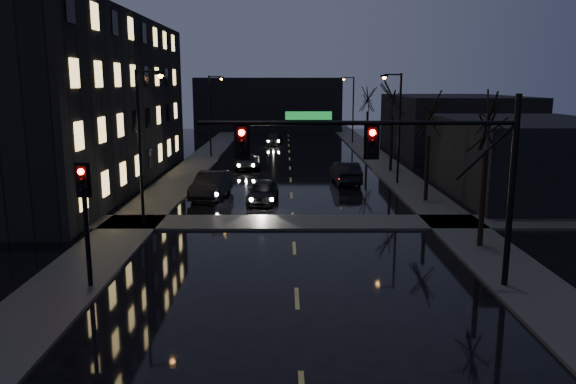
{
  "coord_description": "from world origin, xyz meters",
  "views": [
    {
      "loc": [
        -0.4,
        -10.41,
        7.39
      ],
      "look_at": [
        -0.3,
        10.9,
        3.2
      ],
      "focal_mm": 35.0,
      "sensor_mm": 36.0,
      "label": 1
    }
  ],
  "objects_px": {
    "oncoming_car_b": "(211,185)",
    "oncoming_car_d": "(274,139)",
    "lead_car": "(346,172)",
    "oncoming_car_c": "(248,162)",
    "oncoming_car_a": "(263,191)"
  },
  "relations": [
    {
      "from": "oncoming_car_b",
      "to": "oncoming_car_d",
      "type": "xyz_separation_m",
      "value": [
        3.4,
        31.39,
        -0.19
      ]
    },
    {
      "from": "oncoming_car_b",
      "to": "oncoming_car_c",
      "type": "xyz_separation_m",
      "value": [
        1.55,
        12.1,
        -0.2
      ]
    },
    {
      "from": "oncoming_car_d",
      "to": "lead_car",
      "type": "xyz_separation_m",
      "value": [
        5.86,
        -26.08,
        0.15
      ]
    },
    {
      "from": "oncoming_car_c",
      "to": "oncoming_car_b",
      "type": "bearing_deg",
      "value": -100.63
    },
    {
      "from": "oncoming_car_c",
      "to": "oncoming_car_a",
      "type": "bearing_deg",
      "value": -85.6
    },
    {
      "from": "oncoming_car_b",
      "to": "oncoming_car_d",
      "type": "bearing_deg",
      "value": 91.61
    },
    {
      "from": "oncoming_car_c",
      "to": "oncoming_car_d",
      "type": "xyz_separation_m",
      "value": [
        1.85,
        19.29,
        0.01
      ]
    },
    {
      "from": "oncoming_car_c",
      "to": "oncoming_car_d",
      "type": "distance_m",
      "value": 19.38
    },
    {
      "from": "oncoming_car_a",
      "to": "oncoming_car_b",
      "type": "height_order",
      "value": "oncoming_car_b"
    },
    {
      "from": "lead_car",
      "to": "oncoming_car_c",
      "type": "bearing_deg",
      "value": -45.27
    },
    {
      "from": "oncoming_car_b",
      "to": "lead_car",
      "type": "distance_m",
      "value": 10.68
    },
    {
      "from": "oncoming_car_c",
      "to": "oncoming_car_d",
      "type": "relative_size",
      "value": 1.03
    },
    {
      "from": "lead_car",
      "to": "oncoming_car_a",
      "type": "bearing_deg",
      "value": 45.58
    },
    {
      "from": "oncoming_car_a",
      "to": "lead_car",
      "type": "distance_m",
      "value": 9.03
    },
    {
      "from": "oncoming_car_c",
      "to": "lead_car",
      "type": "bearing_deg",
      "value": -44.68
    }
  ]
}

